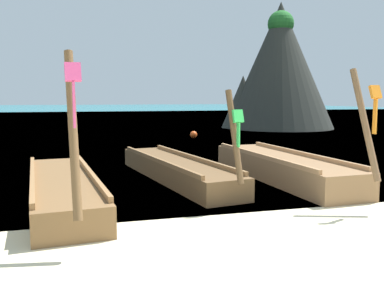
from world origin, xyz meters
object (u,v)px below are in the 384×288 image
karst_rock (277,68)px  longtail_boat_orange_ribbon (281,167)px  mooring_buoy_far (194,135)px  longtail_boat_pink_ribbon (63,188)px  longtail_boat_green_ribbon (176,169)px

karst_rock → longtail_boat_orange_ribbon: bearing=-116.1°
longtail_boat_orange_ribbon → mooring_buoy_far: longtail_boat_orange_ribbon is taller
longtail_boat_pink_ribbon → longtail_boat_green_ribbon: 3.15m
karst_rock → mooring_buoy_far: karst_rock is taller
longtail_boat_green_ribbon → karst_rock: size_ratio=0.72×
longtail_boat_pink_ribbon → mooring_buoy_far: longtail_boat_pink_ribbon is taller
longtail_boat_green_ribbon → longtail_boat_orange_ribbon: bearing=-13.7°
karst_rock → mooring_buoy_far: 10.24m
longtail_boat_pink_ribbon → karst_rock: bearing=52.6°
longtail_boat_orange_ribbon → karst_rock: karst_rock is taller
karst_rock → mooring_buoy_far: size_ratio=22.88×
longtail_boat_orange_ribbon → karst_rock: size_ratio=0.73×
longtail_boat_green_ribbon → mooring_buoy_far: 10.85m
longtail_boat_green_ribbon → karst_rock: (10.81, 16.06, 3.86)m
longtail_boat_orange_ribbon → longtail_boat_green_ribbon: bearing=166.3°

